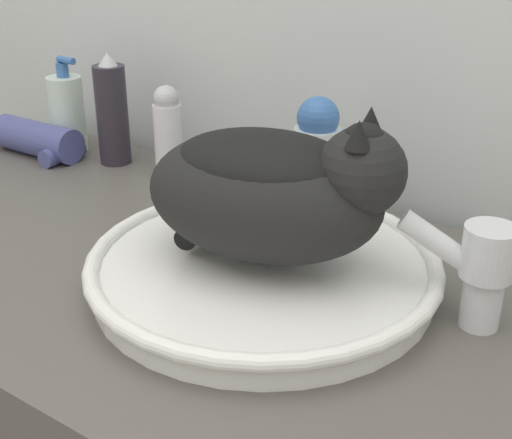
{
  "coord_description": "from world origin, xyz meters",
  "views": [
    {
      "loc": [
        0.48,
        -0.31,
        1.28
      ],
      "look_at": [
        0.06,
        0.29,
        0.94
      ],
      "focal_mm": 50.0,
      "sensor_mm": 36.0,
      "label": 1
    }
  ],
  "objects_px": {
    "faucet": "(479,267)",
    "hair_dryer": "(38,140)",
    "cat": "(273,187)",
    "hairspray_can_black": "(112,113)",
    "lotion_bottle_white": "(317,160)",
    "deodorant_stick": "(168,133)",
    "soap_pump_bottle": "(67,113)"
  },
  "relations": [
    {
      "from": "deodorant_stick",
      "to": "hair_dryer",
      "type": "xyz_separation_m",
      "value": [
        -0.26,
        -0.05,
        -0.05
      ]
    },
    {
      "from": "cat",
      "to": "hair_dryer",
      "type": "xyz_separation_m",
      "value": [
        -0.6,
        0.15,
        -0.1
      ]
    },
    {
      "from": "soap_pump_bottle",
      "to": "hairspray_can_black",
      "type": "xyz_separation_m",
      "value": [
        0.11,
        0.0,
        0.02
      ]
    },
    {
      "from": "lotion_bottle_white",
      "to": "hairspray_can_black",
      "type": "xyz_separation_m",
      "value": [
        -0.4,
        0.0,
        -0.0
      ]
    },
    {
      "from": "cat",
      "to": "soap_pump_bottle",
      "type": "xyz_separation_m",
      "value": [
        -0.58,
        0.2,
        -0.06
      ]
    },
    {
      "from": "cat",
      "to": "hairspray_can_black",
      "type": "relative_size",
      "value": 1.65
    },
    {
      "from": "faucet",
      "to": "hair_dryer",
      "type": "bearing_deg",
      "value": -21.16
    },
    {
      "from": "faucet",
      "to": "soap_pump_bottle",
      "type": "height_order",
      "value": "soap_pump_bottle"
    },
    {
      "from": "soap_pump_bottle",
      "to": "deodorant_stick",
      "type": "bearing_deg",
      "value": 0.0
    },
    {
      "from": "cat",
      "to": "faucet",
      "type": "xyz_separation_m",
      "value": [
        0.22,
        0.06,
        -0.06
      ]
    },
    {
      "from": "lotion_bottle_white",
      "to": "deodorant_stick",
      "type": "height_order",
      "value": "lotion_bottle_white"
    },
    {
      "from": "soap_pump_bottle",
      "to": "lotion_bottle_white",
      "type": "height_order",
      "value": "lotion_bottle_white"
    },
    {
      "from": "faucet",
      "to": "hairspray_can_black",
      "type": "distance_m",
      "value": 0.7
    },
    {
      "from": "faucet",
      "to": "deodorant_stick",
      "type": "bearing_deg",
      "value": -29.27
    },
    {
      "from": "cat",
      "to": "hairspray_can_black",
      "type": "distance_m",
      "value": 0.51
    },
    {
      "from": "lotion_bottle_white",
      "to": "deodorant_stick",
      "type": "xyz_separation_m",
      "value": [
        -0.28,
        0.0,
        -0.01
      ]
    },
    {
      "from": "soap_pump_bottle",
      "to": "lotion_bottle_white",
      "type": "distance_m",
      "value": 0.52
    },
    {
      "from": "cat",
      "to": "soap_pump_bottle",
      "type": "distance_m",
      "value": 0.61
    },
    {
      "from": "hair_dryer",
      "to": "lotion_bottle_white",
      "type": "bearing_deg",
      "value": -176.26
    },
    {
      "from": "soap_pump_bottle",
      "to": "hair_dryer",
      "type": "xyz_separation_m",
      "value": [
        -0.02,
        -0.05,
        -0.04
      ]
    },
    {
      "from": "cat",
      "to": "deodorant_stick",
      "type": "bearing_deg",
      "value": 135.47
    },
    {
      "from": "faucet",
      "to": "hair_dryer",
      "type": "relative_size",
      "value": 0.65
    },
    {
      "from": "deodorant_stick",
      "to": "hair_dryer",
      "type": "height_order",
      "value": "deodorant_stick"
    },
    {
      "from": "hairspray_can_black",
      "to": "faucet",
      "type": "bearing_deg",
      "value": -11.78
    },
    {
      "from": "hairspray_can_black",
      "to": "lotion_bottle_white",
      "type": "bearing_deg",
      "value": 0.0
    },
    {
      "from": "faucet",
      "to": "soap_pump_bottle",
      "type": "relative_size",
      "value": 0.74
    },
    {
      "from": "faucet",
      "to": "hair_dryer",
      "type": "distance_m",
      "value": 0.83
    },
    {
      "from": "deodorant_stick",
      "to": "hairspray_can_black",
      "type": "height_order",
      "value": "hairspray_can_black"
    },
    {
      "from": "cat",
      "to": "hair_dryer",
      "type": "distance_m",
      "value": 0.62
    },
    {
      "from": "faucet",
      "to": "hairspray_can_black",
      "type": "height_order",
      "value": "hairspray_can_black"
    },
    {
      "from": "faucet",
      "to": "lotion_bottle_white",
      "type": "relative_size",
      "value": 0.7
    },
    {
      "from": "faucet",
      "to": "soap_pump_bottle",
      "type": "xyz_separation_m",
      "value": [
        -0.8,
        0.14,
        -0.0
      ]
    }
  ]
}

